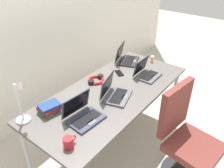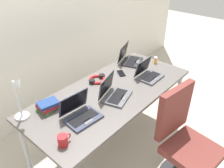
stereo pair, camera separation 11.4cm
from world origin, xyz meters
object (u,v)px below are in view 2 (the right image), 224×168
(laptop_center, at_px, (80,114))
(laptop_mid_desk, at_px, (149,74))
(desk_lamp, at_px, (20,100))
(pill_bottle, at_px, (155,60))
(cell_phone, at_px, (121,73))
(computer_mouse, at_px, (69,101))
(laptop_far_corner, at_px, (114,93))
(office_chair, at_px, (184,148))
(headphones, at_px, (97,79))
(coffee_mug, at_px, (63,140))
(laptop_back_left, at_px, (129,59))
(book_stack, at_px, (48,106))

(laptop_center, distance_m, laptop_mid_desk, 0.94)
(desk_lamp, distance_m, pill_bottle, 1.64)
(cell_phone, bearing_deg, desk_lamp, -153.09)
(computer_mouse, bearing_deg, cell_phone, -20.22)
(laptop_far_corner, relative_size, computer_mouse, 3.61)
(pill_bottle, distance_m, office_chair, 1.11)
(laptop_far_corner, xyz_separation_m, headphones, (0.11, 0.34, -0.03))
(cell_phone, height_order, headphones, headphones)
(desk_lamp, relative_size, headphones, 1.87)
(laptop_mid_desk, bearing_deg, pill_bottle, 20.07)
(laptop_mid_desk, height_order, headphones, laptop_mid_desk)
(laptop_mid_desk, relative_size, pill_bottle, 3.46)
(laptop_center, distance_m, office_chair, 1.01)
(computer_mouse, bearing_deg, desk_lamp, 145.70)
(laptop_center, relative_size, coffee_mug, 2.69)
(headphones, bearing_deg, laptop_far_corner, -108.52)
(office_chair, bearing_deg, coffee_mug, 146.52)
(laptop_center, height_order, laptop_far_corner, laptop_far_corner)
(headphones, xyz_separation_m, coffee_mug, (-0.81, -0.45, 0.03))
(office_chair, bearing_deg, pill_bottle, 48.38)
(computer_mouse, relative_size, pill_bottle, 1.22)
(laptop_center, relative_size, pill_bottle, 3.85)
(desk_lamp, xyz_separation_m, pill_bottle, (1.61, -0.27, -0.16))
(cell_phone, height_order, coffee_mug, coffee_mug)
(laptop_far_corner, bearing_deg, laptop_back_left, 26.47)
(laptop_mid_desk, bearing_deg, book_stack, 161.58)
(desk_lamp, relative_size, pill_bottle, 5.07)
(laptop_back_left, xyz_separation_m, pill_bottle, (0.18, -0.26, -0.00))
(laptop_back_left, relative_size, pill_bottle, 4.53)
(laptop_back_left, bearing_deg, laptop_far_corner, -153.53)
(laptop_center, xyz_separation_m, headphones, (0.53, 0.32, -0.03))
(book_stack, relative_size, coffee_mug, 1.79)
(cell_phone, xyz_separation_m, coffee_mug, (-1.10, -0.35, 0.04))
(desk_lamp, xyz_separation_m, coffee_mug, (0.03, -0.47, -0.15))
(laptop_back_left, xyz_separation_m, headphones, (-0.59, -0.01, -0.03))
(book_stack, distance_m, coffee_mug, 0.46)
(coffee_mug, bearing_deg, headphones, 28.89)
(desk_lamp, relative_size, laptop_center, 1.32)
(desk_lamp, xyz_separation_m, laptop_far_corner, (0.73, -0.36, -0.15))
(desk_lamp, height_order, laptop_back_left, desk_lamp)
(laptop_center, bearing_deg, laptop_far_corner, -2.31)
(laptop_mid_desk, distance_m, pill_bottle, 0.37)
(laptop_far_corner, bearing_deg, laptop_mid_desk, -4.41)
(laptop_mid_desk, height_order, computer_mouse, laptop_mid_desk)
(laptop_back_left, height_order, pill_bottle, laptop_back_left)
(headphones, bearing_deg, desk_lamp, 178.27)
(headphones, xyz_separation_m, office_chair, (0.07, -1.03, -0.36))
(laptop_center, height_order, book_stack, laptop_center)
(laptop_far_corner, bearing_deg, headphones, 71.48)
(laptop_mid_desk, relative_size, book_stack, 1.35)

